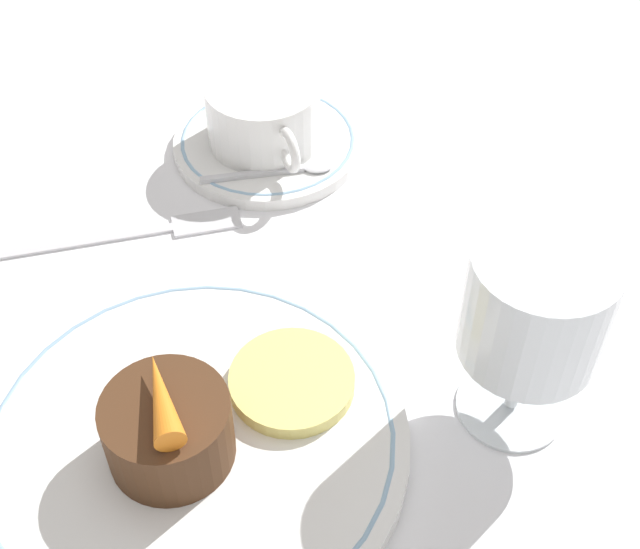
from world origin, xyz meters
TOP-DOWN VIEW (x-y plane):
  - ground_plane at (0.00, 0.00)m, footprint 3.00×3.00m
  - dinner_plate at (-0.01, -0.02)m, footprint 0.25×0.25m
  - saucer at (-0.25, 0.12)m, footprint 0.15×0.15m
  - coffee_cup at (-0.25, 0.12)m, footprint 0.12×0.09m
  - spoon at (-0.21, 0.12)m, footprint 0.03×0.10m
  - wine_glass at (0.04, 0.17)m, footprint 0.08×0.08m
  - fork at (-0.20, 0.00)m, footprint 0.05×0.18m
  - dessert_cake at (-0.00, -0.03)m, footprint 0.07×0.07m
  - carrot_garnish at (-0.00, -0.03)m, footprint 0.06×0.02m
  - pineapple_slice at (-0.02, 0.05)m, footprint 0.08×0.08m

SIDE VIEW (x-z plane):
  - ground_plane at x=0.00m, z-range 0.00..0.00m
  - fork at x=-0.20m, z-range 0.00..0.01m
  - saucer at x=-0.25m, z-range 0.00..0.01m
  - dinner_plate at x=-0.01m, z-range 0.00..0.02m
  - spoon at x=-0.21m, z-range 0.01..0.01m
  - pineapple_slice at x=-0.02m, z-range 0.01..0.02m
  - dessert_cake at x=0.00m, z-range 0.01..0.06m
  - coffee_cup at x=-0.25m, z-range 0.01..0.06m
  - carrot_garnish at x=0.00m, z-range 0.06..0.08m
  - wine_glass at x=0.04m, z-range 0.02..0.15m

